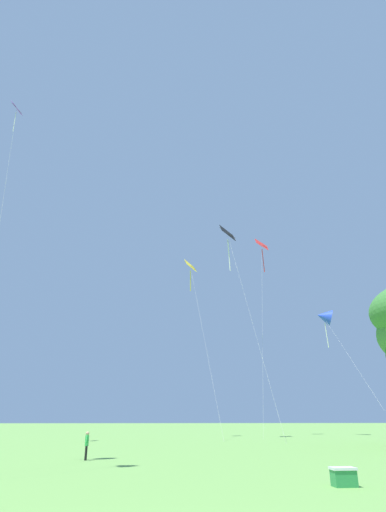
# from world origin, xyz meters

# --- Properties ---
(kite_purple_streamer) EXTENTS (3.15, 6.33, 27.03)m
(kite_purple_streamer) POSITION_xyz_m (-12.72, 27.70, 24.40)
(kite_purple_streamer) COLOR purple
(kite_purple_streamer) RESTS_ON ground_plane
(kite_yellow_diamond) EXTENTS (2.42, 9.43, 17.52)m
(kite_yellow_diamond) POSITION_xyz_m (3.25, 39.33, 15.89)
(kite_yellow_diamond) COLOR yellow
(kite_yellow_diamond) RESTS_ON ground_plane
(kite_red_high) EXTENTS (3.86, 8.41, 21.92)m
(kite_red_high) POSITION_xyz_m (12.02, 42.99, 19.94)
(kite_red_high) COLOR red
(kite_red_high) RESTS_ON ground_plane
(kite_blue_delta) EXTENTS (2.36, 11.72, 13.48)m
(kite_blue_delta) POSITION_xyz_m (18.67, 42.79, 12.39)
(kite_blue_delta) COLOR blue
(kite_blue_delta) RESTS_ON ground_plane
(kite_black_large) EXTENTS (2.84, 9.66, 20.50)m
(kite_black_large) POSITION_xyz_m (6.82, 36.58, 18.30)
(kite_black_large) COLOR black
(kite_black_large) RESTS_ON ground_plane
(person_child_small) EXTENTS (0.15, 0.35, 1.08)m
(person_child_small) POSITION_xyz_m (-3.28, 16.21, 0.65)
(person_child_small) COLOR black
(person_child_small) RESTS_ON ground_plane
(picnic_cooler) EXTENTS (0.60, 0.40, 0.44)m
(picnic_cooler) POSITION_xyz_m (4.00, 8.11, 0.22)
(picnic_cooler) COLOR #2D8C47
(picnic_cooler) RESTS_ON ground_plane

